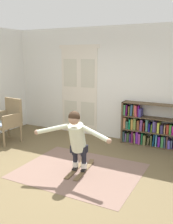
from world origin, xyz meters
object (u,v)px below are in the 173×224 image
Objects in this scene: bookshelf at (153,129)px; skis_pair at (80,169)px; wicker_chair at (8,119)px; person_skier at (77,137)px.

skis_pair is at bearing -114.31° from bookshelf.
wicker_chair is 0.76× the size of person_skier.
skis_pair is at bearing -15.08° from wicker_chair.
bookshelf is at bearing 65.69° from skis_pair.
person_skier reaches higher than skis_pair.
person_skier is (0.02, -0.16, 0.70)m from skis_pair.
wicker_chair is at bearing -158.12° from bookshelf.
bookshelf is at bearing 67.66° from person_skier.
skis_pair is at bearing 96.39° from person_skier.
wicker_chair is at bearing 164.92° from skis_pair.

